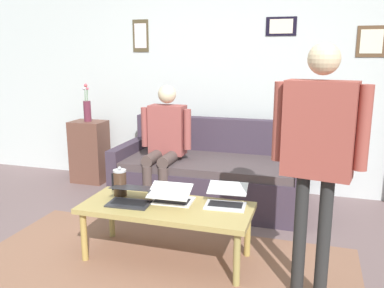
# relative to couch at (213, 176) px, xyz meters

# --- Properties ---
(ground_plane) EXTENTS (7.68, 7.68, 0.00)m
(ground_plane) POSITION_rel_couch_xyz_m (0.02, 1.55, -0.30)
(ground_plane) COLOR #70595B
(area_rug) EXTENTS (2.94, 1.38, 0.01)m
(area_rug) POSITION_rel_couch_xyz_m (0.04, 1.41, -0.30)
(area_rug) COLOR #895D48
(area_rug) RESTS_ON ground_plane
(back_wall) EXTENTS (7.04, 0.11, 2.70)m
(back_wall) POSITION_rel_couch_xyz_m (0.01, -0.65, 1.05)
(back_wall) COLOR silver
(back_wall) RESTS_ON ground_plane
(couch) EXTENTS (2.02, 0.94, 0.88)m
(couch) POSITION_rel_couch_xyz_m (0.00, 0.00, 0.00)
(couch) COLOR #3C2F3F
(couch) RESTS_ON ground_plane
(coffee_table) EXTENTS (1.33, 0.57, 0.44)m
(coffee_table) POSITION_rel_couch_xyz_m (0.04, 1.31, 0.10)
(coffee_table) COLOR #A8914F
(coffee_table) RESTS_ON ground_plane
(laptop_left) EXTENTS (0.34, 0.31, 0.15)m
(laptop_left) POSITION_rel_couch_xyz_m (0.02, 1.24, 0.19)
(laptop_left) COLOR silver
(laptop_left) RESTS_ON coffee_table
(laptop_center) EXTENTS (0.35, 0.31, 0.13)m
(laptop_center) POSITION_rel_couch_xyz_m (0.33, 1.34, 0.18)
(laptop_center) COLOR #28282D
(laptop_center) RESTS_ON coffee_table
(laptop_right) EXTENTS (0.34, 0.35, 0.14)m
(laptop_right) POSITION_rel_couch_xyz_m (-0.40, 1.15, 0.18)
(laptop_right) COLOR silver
(laptop_right) RESTS_ON coffee_table
(french_press) EXTENTS (0.13, 0.11, 0.25)m
(french_press) POSITION_rel_couch_xyz_m (0.49, 1.21, 0.25)
(french_press) COLOR #4C3323
(french_press) RESTS_ON coffee_table
(side_shelf) EXTENTS (0.42, 0.32, 0.77)m
(side_shelf) POSITION_rel_couch_xyz_m (1.67, -0.27, 0.08)
(side_shelf) COLOR brown
(side_shelf) RESTS_ON ground_plane
(flower_vase) EXTENTS (0.09, 0.09, 0.46)m
(flower_vase) POSITION_rel_couch_xyz_m (1.67, -0.27, 0.62)
(flower_vase) COLOR #632739
(flower_vase) RESTS_ON side_shelf
(person_standing) EXTENTS (0.59, 0.26, 1.67)m
(person_standing) POSITION_rel_couch_xyz_m (-1.05, 1.52, 0.76)
(person_standing) COLOR #272727
(person_standing) RESTS_ON ground_plane
(person_seated) EXTENTS (0.55, 0.51, 1.28)m
(person_seated) POSITION_rel_couch_xyz_m (0.46, 0.23, 0.43)
(person_seated) COLOR #4E3E3B
(person_seated) RESTS_ON ground_plane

